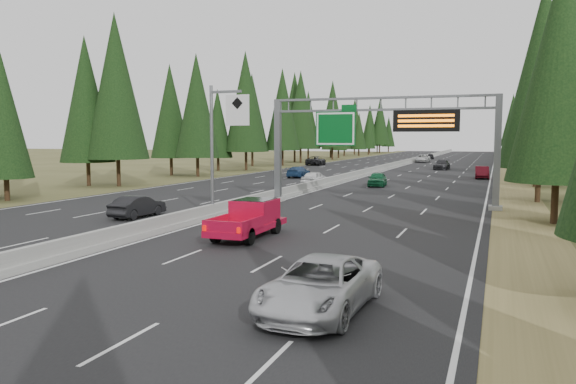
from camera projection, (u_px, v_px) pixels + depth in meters
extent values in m
cube|color=black|center=(384.00, 170.00, 85.60)|extent=(32.00, 260.00, 0.08)
cube|color=olive|center=(509.00, 173.00, 79.39)|extent=(3.60, 260.00, 0.06)
cube|color=#43441F|center=(276.00, 168.00, 91.81)|extent=(3.60, 260.00, 0.06)
cube|color=gray|center=(384.00, 169.00, 85.58)|extent=(0.70, 260.00, 0.30)
cube|color=gray|center=(384.00, 166.00, 85.54)|extent=(0.30, 260.00, 0.60)
cube|color=slate|center=(278.00, 151.00, 43.15)|extent=(0.45, 0.45, 7.80)
cube|color=gray|center=(278.00, 199.00, 43.51)|extent=(0.90, 0.90, 0.30)
cube|color=slate|center=(497.00, 152.00, 37.62)|extent=(0.45, 0.45, 7.80)
cube|color=gray|center=(495.00, 208.00, 37.98)|extent=(0.90, 0.90, 0.30)
cube|color=slate|center=(381.00, 98.00, 40.02)|extent=(15.85, 0.35, 0.16)
cube|color=slate|center=(381.00, 110.00, 40.10)|extent=(15.85, 0.35, 0.16)
cube|color=#054C19|center=(335.00, 129.00, 41.14)|extent=(3.00, 0.10, 2.50)
cube|color=silver|center=(335.00, 129.00, 41.08)|extent=(2.85, 0.02, 2.35)
cube|color=#054C19|center=(349.00, 108.00, 40.64)|extent=(1.10, 0.10, 0.45)
cube|color=black|center=(426.00, 121.00, 38.77)|extent=(4.50, 0.40, 1.50)
cube|color=orange|center=(426.00, 116.00, 38.54)|extent=(3.80, 0.02, 0.18)
cube|color=orange|center=(426.00, 121.00, 38.57)|extent=(3.80, 0.02, 0.18)
cube|color=orange|center=(426.00, 126.00, 38.60)|extent=(3.80, 0.02, 0.18)
cylinder|color=slate|center=(212.00, 152.00, 33.94)|extent=(0.20, 0.20, 8.00)
cube|color=gray|center=(213.00, 216.00, 34.32)|extent=(0.50, 0.50, 0.20)
cube|color=slate|center=(226.00, 92.00, 33.25)|extent=(2.00, 0.15, 0.15)
cube|color=silver|center=(238.00, 110.00, 32.96)|extent=(1.50, 0.06, 1.80)
cylinder|color=black|center=(555.00, 203.00, 32.01)|extent=(0.40, 0.40, 2.46)
cone|color=black|center=(561.00, 67.00, 31.27)|extent=(5.53, 5.53, 12.90)
cylinder|color=black|center=(538.00, 185.00, 42.82)|extent=(0.40, 0.40, 2.69)
cone|color=black|center=(543.00, 74.00, 42.01)|extent=(6.06, 6.06, 14.13)
cylinder|color=black|center=(535.00, 172.00, 57.20)|extent=(0.40, 0.40, 2.94)
cone|color=black|center=(539.00, 81.00, 56.32)|extent=(6.61, 6.61, 15.42)
cylinder|color=black|center=(532.00, 166.00, 70.22)|extent=(0.40, 0.40, 2.87)
cone|color=black|center=(536.00, 94.00, 69.36)|extent=(6.46, 6.46, 15.06)
cylinder|color=black|center=(562.00, 167.00, 69.86)|extent=(0.40, 0.40, 2.71)
cone|color=black|center=(565.00, 98.00, 69.04)|extent=(6.11, 6.11, 14.25)
cylinder|color=black|center=(528.00, 164.00, 84.30)|extent=(0.40, 0.40, 2.16)
cone|color=black|center=(530.00, 119.00, 83.65)|extent=(4.87, 4.87, 11.35)
cylinder|color=black|center=(559.00, 161.00, 84.91)|extent=(0.40, 0.40, 2.83)
cone|color=black|center=(561.00, 102.00, 84.06)|extent=(6.37, 6.37, 14.87)
cylinder|color=black|center=(518.00, 160.00, 99.25)|extent=(0.40, 0.40, 2.02)
cone|color=black|center=(519.00, 125.00, 98.64)|extent=(4.54, 4.54, 10.60)
cylinder|color=black|center=(551.00, 159.00, 95.70)|extent=(0.40, 0.40, 2.79)
cone|color=black|center=(553.00, 107.00, 94.86)|extent=(6.28, 6.28, 14.66)
cylinder|color=black|center=(522.00, 155.00, 113.98)|extent=(0.40, 0.40, 3.01)
cone|color=black|center=(524.00, 108.00, 113.07)|extent=(6.76, 6.76, 15.78)
cylinder|color=black|center=(535.00, 156.00, 110.89)|extent=(0.40, 0.40, 2.94)
cone|color=black|center=(537.00, 109.00, 110.01)|extent=(6.62, 6.62, 15.44)
cylinder|color=black|center=(515.00, 155.00, 125.84)|extent=(0.40, 0.40, 2.44)
cone|color=black|center=(516.00, 120.00, 125.11)|extent=(5.49, 5.49, 12.82)
cylinder|color=black|center=(534.00, 154.00, 125.30)|extent=(0.40, 0.40, 2.89)
cone|color=black|center=(536.00, 113.00, 124.44)|extent=(6.50, 6.50, 15.17)
cylinder|color=black|center=(516.00, 153.00, 139.74)|extent=(0.40, 0.40, 2.28)
cone|color=black|center=(517.00, 125.00, 139.06)|extent=(5.12, 5.12, 11.94)
cylinder|color=black|center=(532.00, 154.00, 138.29)|extent=(0.40, 0.40, 1.88)
cone|color=black|center=(533.00, 130.00, 137.72)|extent=(4.24, 4.24, 9.89)
cylinder|color=black|center=(511.00, 151.00, 153.80)|extent=(0.40, 0.40, 2.72)
cone|color=black|center=(513.00, 120.00, 152.99)|extent=(6.11, 6.11, 14.27)
cylinder|color=black|center=(527.00, 153.00, 154.08)|extent=(0.40, 0.40, 1.85)
cone|color=black|center=(528.00, 132.00, 153.53)|extent=(4.16, 4.16, 9.71)
cylinder|color=black|center=(514.00, 150.00, 166.54)|extent=(0.40, 0.40, 2.75)
cone|color=black|center=(515.00, 121.00, 165.72)|extent=(6.20, 6.20, 14.46)
cylinder|color=black|center=(523.00, 150.00, 166.40)|extent=(0.40, 0.40, 2.55)
cone|color=black|center=(524.00, 123.00, 165.64)|extent=(5.75, 5.75, 13.41)
cylinder|color=black|center=(512.00, 149.00, 180.64)|extent=(0.40, 0.40, 2.81)
cone|color=black|center=(513.00, 122.00, 179.79)|extent=(6.32, 6.32, 14.75)
cylinder|color=black|center=(523.00, 151.00, 179.38)|extent=(0.40, 0.40, 1.96)
cone|color=black|center=(523.00, 131.00, 178.80)|extent=(4.40, 4.40, 10.26)
cylinder|color=black|center=(7.00, 190.00, 43.74)|extent=(0.40, 0.40, 1.84)
cone|color=black|center=(3.00, 116.00, 43.19)|extent=(4.13, 4.13, 9.64)
cylinder|color=black|center=(119.00, 173.00, 57.70)|extent=(0.40, 0.40, 2.81)
cone|color=black|center=(116.00, 86.00, 56.86)|extent=(6.33, 6.33, 14.78)
cylinder|color=black|center=(89.00, 174.00, 58.26)|extent=(0.40, 0.40, 2.47)
cone|color=black|center=(86.00, 99.00, 57.52)|extent=(5.55, 5.55, 12.95)
cylinder|color=black|center=(198.00, 167.00, 71.55)|extent=(0.40, 0.40, 2.50)
cone|color=black|center=(197.00, 105.00, 70.80)|extent=(5.62, 5.62, 13.11)
cylinder|color=black|center=(171.00, 166.00, 74.60)|extent=(0.40, 0.40, 2.35)
cone|color=black|center=(170.00, 111.00, 73.89)|extent=(5.28, 5.28, 12.33)
cylinder|color=black|center=(246.00, 161.00, 85.55)|extent=(0.40, 0.40, 2.88)
cone|color=black|center=(246.00, 101.00, 84.69)|extent=(6.49, 6.49, 15.14)
cylinder|color=black|center=(218.00, 164.00, 85.47)|extent=(0.40, 0.40, 1.97)
cone|color=black|center=(218.00, 123.00, 84.88)|extent=(4.44, 4.44, 10.36)
cylinder|color=black|center=(283.00, 158.00, 100.64)|extent=(0.40, 0.40, 2.77)
cone|color=black|center=(282.00, 109.00, 99.81)|extent=(6.24, 6.24, 14.55)
cylinder|color=black|center=(252.00, 159.00, 99.34)|extent=(0.40, 0.40, 2.60)
cone|color=black|center=(252.00, 112.00, 98.56)|extent=(5.85, 5.85, 13.66)
cylinder|color=black|center=(301.00, 156.00, 111.82)|extent=(0.40, 0.40, 2.93)
cone|color=black|center=(301.00, 109.00, 110.94)|extent=(6.58, 6.58, 15.36)
cylinder|color=black|center=(295.00, 155.00, 115.47)|extent=(0.40, 0.40, 2.94)
cone|color=black|center=(295.00, 110.00, 114.59)|extent=(6.62, 6.62, 15.44)
cylinder|color=black|center=(332.00, 154.00, 127.81)|extent=(0.40, 0.40, 2.87)
cone|color=black|center=(333.00, 114.00, 126.95)|extent=(6.46, 6.46, 15.07)
cylinder|color=black|center=(308.00, 154.00, 128.09)|extent=(0.40, 0.40, 2.49)
cone|color=black|center=(308.00, 120.00, 127.34)|extent=(5.61, 5.61, 13.10)
cylinder|color=black|center=(338.00, 154.00, 139.12)|extent=(0.40, 0.40, 1.93)
cone|color=black|center=(339.00, 130.00, 138.55)|extent=(4.34, 4.34, 10.12)
cylinder|color=black|center=(331.00, 154.00, 141.55)|extent=(0.40, 0.40, 2.05)
cone|color=black|center=(331.00, 128.00, 140.94)|extent=(4.61, 4.61, 10.75)
cylinder|color=black|center=(359.00, 153.00, 153.34)|extent=(0.40, 0.40, 1.89)
cone|color=black|center=(359.00, 131.00, 152.77)|extent=(4.25, 4.25, 9.93)
cylinder|color=black|center=(344.00, 153.00, 154.54)|extent=(0.40, 0.40, 1.95)
cone|color=black|center=(344.00, 130.00, 153.96)|extent=(4.38, 4.38, 10.23)
cylinder|color=black|center=(368.00, 152.00, 166.21)|extent=(0.40, 0.40, 1.82)
cone|color=black|center=(369.00, 132.00, 165.66)|extent=(4.10, 4.10, 9.58)
cylinder|color=black|center=(354.00, 150.00, 167.62)|extent=(0.40, 0.40, 2.69)
cone|color=black|center=(355.00, 122.00, 166.82)|extent=(6.05, 6.05, 14.11)
cylinder|color=black|center=(380.00, 149.00, 182.83)|extent=(0.40, 0.40, 2.89)
cone|color=black|center=(380.00, 121.00, 181.97)|extent=(6.51, 6.51, 15.18)
cylinder|color=black|center=(369.00, 149.00, 182.31)|extent=(0.40, 0.40, 2.53)
cone|color=black|center=(370.00, 125.00, 181.56)|extent=(5.70, 5.70, 13.30)
cylinder|color=black|center=(388.00, 149.00, 196.14)|extent=(0.40, 0.40, 1.99)
cone|color=black|center=(389.00, 132.00, 195.54)|extent=(4.48, 4.48, 10.45)
cylinder|color=black|center=(377.00, 149.00, 194.85)|extent=(0.40, 0.40, 2.22)
cone|color=black|center=(377.00, 129.00, 194.19)|extent=(4.98, 4.98, 11.63)
imported|color=silver|center=(320.00, 285.00, 15.75)|extent=(2.70, 5.46, 1.49)
cylinder|color=black|center=(216.00, 234.00, 26.11)|extent=(0.30, 0.80, 0.80)
cylinder|color=black|center=(249.00, 236.00, 25.52)|extent=(0.30, 0.80, 0.80)
cylinder|color=black|center=(246.00, 224.00, 29.18)|extent=(0.30, 0.80, 0.80)
cylinder|color=black|center=(276.00, 226.00, 28.59)|extent=(0.30, 0.80, 0.80)
cube|color=#BE0B2F|center=(248.00, 227.00, 27.38)|extent=(1.99, 5.57, 0.30)
cube|color=#BE0B2F|center=(255.00, 210.00, 28.15)|extent=(1.89, 2.19, 1.10)
cube|color=black|center=(255.00, 204.00, 28.12)|extent=(1.69, 1.89, 0.55)
cube|color=#BE0B2F|center=(216.00, 223.00, 26.29)|extent=(0.10, 2.39, 0.60)
cube|color=#BE0B2F|center=(253.00, 225.00, 25.63)|extent=(0.10, 2.39, 0.60)
cube|color=#BE0B2F|center=(222.00, 228.00, 24.84)|extent=(1.99, 0.10, 0.60)
imported|color=#13542F|center=(377.00, 179.00, 56.77)|extent=(2.15, 4.42, 1.45)
imported|color=#5A0C17|center=(482.00, 172.00, 67.62)|extent=(1.78, 4.54, 1.47)
imported|color=#232326|center=(442.00, 165.00, 86.80)|extent=(2.30, 5.24, 1.50)
imported|color=beige|center=(423.00, 158.00, 112.63)|extent=(2.60, 5.62, 1.56)
imported|color=black|center=(430.00, 156.00, 130.28)|extent=(1.78, 3.89, 1.29)
imported|color=black|center=(138.00, 206.00, 34.53)|extent=(1.57, 4.11, 1.34)
imported|color=navy|center=(298.00, 172.00, 69.45)|extent=(1.94, 4.72, 1.37)
imported|color=white|center=(315.00, 178.00, 58.16)|extent=(2.02, 4.37, 1.45)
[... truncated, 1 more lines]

